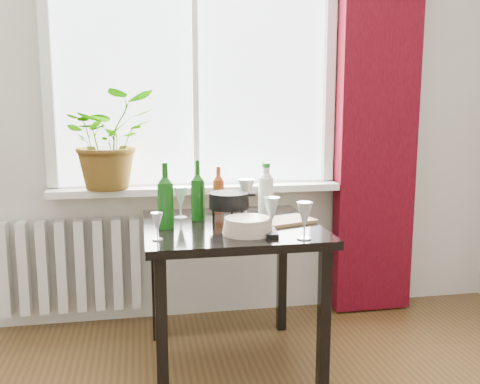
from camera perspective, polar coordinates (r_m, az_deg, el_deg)
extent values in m
cube|color=white|center=(3.25, -4.90, 14.18)|extent=(1.72, 0.08, 1.62)
cube|color=white|center=(3.21, -4.57, 0.35)|extent=(1.72, 0.20, 0.04)
cube|color=#3D050E|center=(3.44, 14.47, 8.58)|extent=(0.50, 0.12, 2.56)
cube|color=silver|center=(3.34, -17.52, -7.52)|extent=(0.80, 0.10, 0.55)
cube|color=black|center=(2.66, -0.98, -3.85)|extent=(0.85, 0.85, 0.04)
cube|color=black|center=(2.40, -8.34, -14.85)|extent=(0.05, 0.05, 0.70)
cube|color=black|center=(3.07, -8.95, -9.27)|extent=(0.05, 0.05, 0.70)
cube|color=black|center=(2.52, 8.94, -13.55)|extent=(0.05, 0.05, 0.70)
cube|color=black|center=(3.18, 4.48, -8.56)|extent=(0.05, 0.05, 0.70)
imported|color=#216F1D|center=(3.13, -13.77, 5.45)|extent=(0.62, 0.58, 0.56)
cylinder|color=beige|center=(2.45, 0.79, -3.66)|extent=(0.24, 0.24, 0.07)
cube|color=black|center=(2.45, 3.22, -4.27)|extent=(0.07, 0.19, 0.02)
cube|color=#A17A48|center=(2.70, 4.73, -3.08)|extent=(0.33, 0.27, 0.02)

